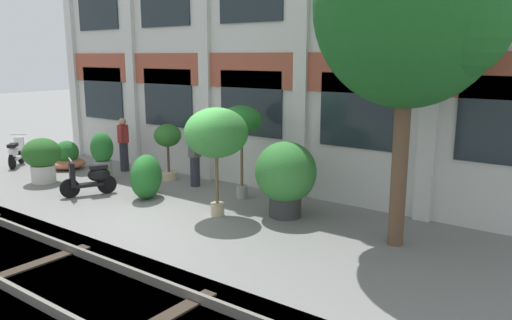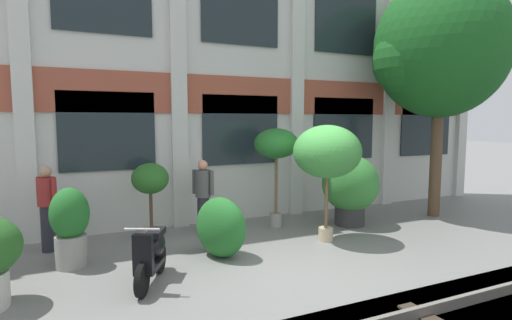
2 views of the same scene
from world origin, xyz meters
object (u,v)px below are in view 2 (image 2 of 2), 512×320
object	(u,v)px
potted_plant_low_pan	(276,146)
topiary_hedge	(221,227)
resident_watching_tracks	(47,206)
potted_plant_stone_basin	(350,186)
resident_by_doorway	(203,194)
scooter_second_parked	(152,254)
potted_plant_fluted_column	(70,225)
broadleaf_tree	(441,51)
potted_plant_terracotta_small	(327,153)
potted_plant_tall_urn	(150,185)

from	to	relation	value
potted_plant_low_pan	topiary_hedge	size ratio (longest dim) A/B	2.09
potted_plant_low_pan	resident_watching_tracks	world-z (taller)	potted_plant_low_pan
potted_plant_stone_basin	resident_watching_tracks	size ratio (longest dim) A/B	1.02
potted_plant_stone_basin	resident_by_doorway	size ratio (longest dim) A/B	1.03
scooter_second_parked	resident_watching_tracks	xyz separation A→B (m)	(-1.54, 2.29, 0.44)
potted_plant_fluted_column	scooter_second_parked	distance (m)	1.70
broadleaf_tree	potted_plant_fluted_column	world-z (taller)	broadleaf_tree
potted_plant_terracotta_small	resident_watching_tracks	bearing A→B (deg)	162.64
potted_plant_terracotta_small	resident_by_doorway	distance (m)	2.82
potted_plant_low_pan	potted_plant_stone_basin	bearing A→B (deg)	-19.24
potted_plant_fluted_column	topiary_hedge	distance (m)	2.55
scooter_second_parked	topiary_hedge	world-z (taller)	topiary_hedge
topiary_hedge	scooter_second_parked	bearing A→B (deg)	-154.01
broadleaf_tree	resident_by_doorway	bearing A→B (deg)	171.49
broadleaf_tree	scooter_second_parked	distance (m)	8.47
potted_plant_low_pan	potted_plant_terracotta_small	xyz separation A→B (m)	(0.43, -1.42, -0.06)
potted_plant_low_pan	potted_plant_fluted_column	xyz separation A→B (m)	(-4.36, -0.87, -1.15)
potted_plant_stone_basin	topiary_hedge	distance (m)	3.67
potted_plant_stone_basin	potted_plant_terracotta_small	xyz separation A→B (m)	(-1.25, -0.84, 0.89)
potted_plant_fluted_column	potted_plant_terracotta_small	distance (m)	4.94
potted_plant_stone_basin	potted_plant_tall_urn	bearing A→B (deg)	169.82
potted_plant_low_pan	resident_watching_tracks	distance (m)	4.86
broadleaf_tree	potted_plant_terracotta_small	distance (m)	4.56
topiary_hedge	broadleaf_tree	bearing A→B (deg)	6.38
scooter_second_parked	resident_by_doorway	size ratio (longest dim) A/B	0.78
broadleaf_tree	scooter_second_parked	bearing A→B (deg)	-169.84
potted_plant_terracotta_small	scooter_second_parked	distance (m)	3.95
scooter_second_parked	potted_plant_low_pan	bearing A→B (deg)	149.46
potted_plant_low_pan	scooter_second_parked	bearing A→B (deg)	-146.94
potted_plant_stone_basin	scooter_second_parked	distance (m)	5.14
broadleaf_tree	potted_plant_tall_urn	bearing A→B (deg)	172.15
potted_plant_terracotta_small	resident_watching_tracks	distance (m)	5.51
resident_by_doorway	topiary_hedge	size ratio (longest dim) A/B	1.48
potted_plant_tall_urn	potted_plant_stone_basin	bearing A→B (deg)	-10.18
potted_plant_tall_urn	resident_by_doorway	bearing A→B (deg)	-4.22
resident_watching_tracks	potted_plant_fluted_column	bearing A→B (deg)	71.29
broadleaf_tree	potted_plant_fluted_column	bearing A→B (deg)	-179.19
potted_plant_fluted_column	resident_watching_tracks	xyz separation A→B (m)	(-0.39, 1.07, 0.14)
potted_plant_tall_urn	topiary_hedge	bearing A→B (deg)	-60.02
potted_plant_terracotta_small	topiary_hedge	xyz separation A→B (m)	(-2.30, -0.02, -1.28)
potted_plant_fluted_column	potted_plant_terracotta_small	world-z (taller)	potted_plant_terracotta_small
potted_plant_terracotta_small	resident_watching_tracks	xyz separation A→B (m)	(-5.18, 1.62, -0.95)
potted_plant_terracotta_small	topiary_hedge	world-z (taller)	potted_plant_terracotta_small
scooter_second_parked	potted_plant_fluted_column	bearing A→B (deg)	-110.26
potted_plant_stone_basin	potted_plant_fluted_column	size ratio (longest dim) A/B	1.22
potted_plant_tall_urn	resident_by_doorway	distance (m)	1.14
potted_plant_tall_urn	potted_plant_fluted_column	size ratio (longest dim) A/B	1.17
scooter_second_parked	resident_by_doorway	bearing A→B (deg)	172.70
potted_plant_tall_urn	potted_plant_low_pan	world-z (taller)	potted_plant_low_pan
potted_plant_terracotta_small	resident_watching_tracks	world-z (taller)	potted_plant_terracotta_small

